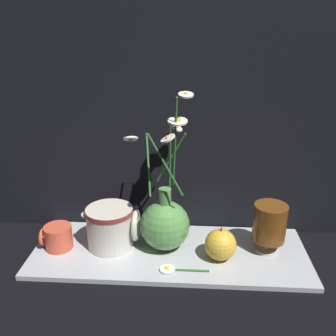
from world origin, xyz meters
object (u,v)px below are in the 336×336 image
(yellow_mug, at_px, (57,237))
(tea_glass, at_px, (269,224))
(ceramic_pitcher, at_px, (111,225))
(vase_with_flowers, at_px, (165,222))
(orange_fruit, at_px, (220,245))

(yellow_mug, distance_m, tea_glass, 0.53)
(ceramic_pitcher, bearing_deg, vase_with_flowers, 1.18)
(ceramic_pitcher, distance_m, orange_fruit, 0.27)
(ceramic_pitcher, height_order, orange_fruit, ceramic_pitcher)
(vase_with_flowers, distance_m, yellow_mug, 0.27)
(orange_fruit, bearing_deg, vase_with_flowers, 162.98)
(yellow_mug, xyz_separation_m, ceramic_pitcher, (0.13, 0.02, 0.03))
(yellow_mug, bearing_deg, orange_fruit, -2.87)
(orange_fruit, bearing_deg, tea_glass, 18.88)
(tea_glass, bearing_deg, yellow_mug, -177.75)
(ceramic_pitcher, bearing_deg, orange_fruit, -8.12)
(vase_with_flowers, relative_size, ceramic_pitcher, 2.74)
(ceramic_pitcher, xyz_separation_m, tea_glass, (0.39, 0.00, 0.02))
(vase_with_flowers, xyz_separation_m, yellow_mug, (-0.27, -0.02, -0.04))
(ceramic_pitcher, distance_m, tea_glass, 0.39)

